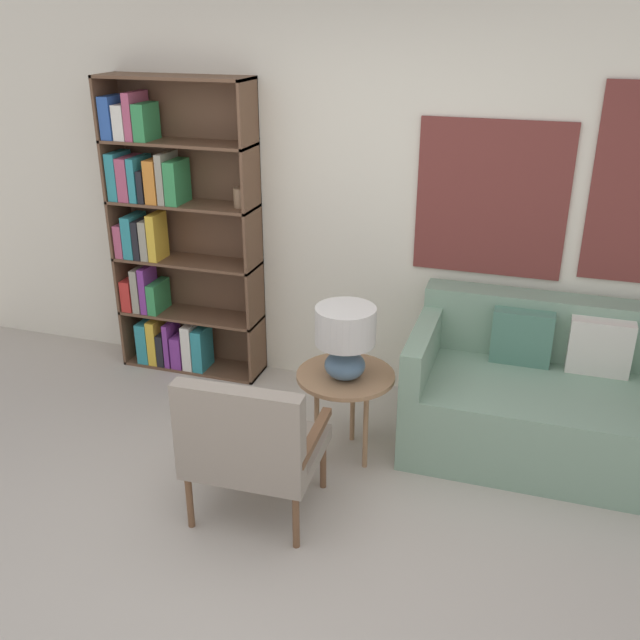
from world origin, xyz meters
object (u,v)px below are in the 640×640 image
Objects in this scene: bookshelf at (166,238)px; table_lamp at (345,336)px; side_table at (346,382)px; couch at (553,400)px; armchair at (249,442)px.

bookshelf is 4.84× the size of table_lamp.
bookshelf is 3.66× the size of side_table.
side_table is at bearing -158.37° from couch.
side_table is 0.32m from table_lamp.
armchair is at bearing -50.16° from bookshelf.
bookshelf is at bearing 173.48° from couch.
bookshelf reaches higher than side_table.
armchair is at bearing -141.02° from couch.
armchair is 0.78m from side_table.
side_table is (-1.17, -0.46, 0.17)m from couch.
side_table is at bearing 98.73° from table_lamp.
side_table is (1.55, -0.77, -0.50)m from bookshelf.
couch reaches higher than armchair.
bookshelf reaches higher than armchair.
couch is at bearing 23.65° from table_lamp.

